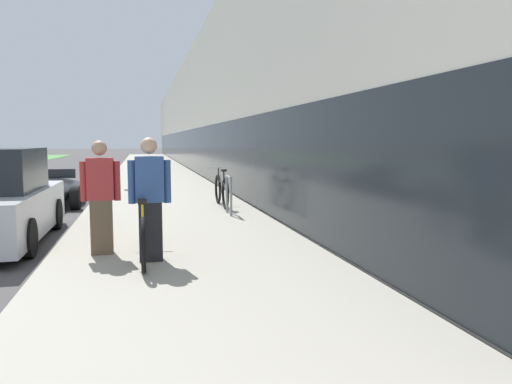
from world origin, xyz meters
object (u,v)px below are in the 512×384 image
at_px(person_rider, 150,199).
at_px(bike_rack_hoop, 229,191).
at_px(tandem_bicycle, 143,229).
at_px(cruiser_bike_nearest, 222,190).
at_px(vintage_roadster_curbside, 52,190).
at_px(person_bystander, 101,197).

xyz_separation_m(person_rider, bike_rack_hoop, (1.74, 3.94, -0.31)).
distance_m(tandem_bicycle, cruiser_bike_nearest, 5.32).
xyz_separation_m(tandem_bicycle, vintage_roadster_curbside, (-2.40, 7.39, -0.10)).
height_order(person_bystander, cruiser_bike_nearest, person_bystander).
height_order(bike_rack_hoop, vintage_roadster_curbside, bike_rack_hoop).
bearing_deg(cruiser_bike_nearest, bike_rack_hoop, -92.31).
xyz_separation_m(bike_rack_hoop, vintage_roadster_curbside, (-4.25, 3.78, -0.25)).
height_order(person_bystander, vintage_roadster_curbside, person_bystander).
height_order(tandem_bicycle, vintage_roadster_curbside, tandem_bicycle).
relative_size(tandem_bicycle, bike_rack_hoop, 3.06).
distance_m(person_rider, bike_rack_hoop, 4.32).
distance_m(person_bystander, vintage_roadster_curbside, 7.40).
distance_m(person_bystander, cruiser_bike_nearest, 5.35).
bearing_deg(person_bystander, bike_rack_hoop, 54.43).
distance_m(tandem_bicycle, vintage_roadster_curbside, 7.77).
bearing_deg(person_rider, person_bystander, 139.62).
relative_size(tandem_bicycle, person_rider, 1.57).
xyz_separation_m(person_rider, vintage_roadster_curbside, (-2.50, 7.72, -0.56)).
xyz_separation_m(person_rider, cruiser_bike_nearest, (1.80, 5.30, -0.43)).
bearing_deg(bike_rack_hoop, person_rider, -113.88).
bearing_deg(vintage_roadster_curbside, person_bystander, -75.62).
distance_m(person_rider, person_bystander, 0.88).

